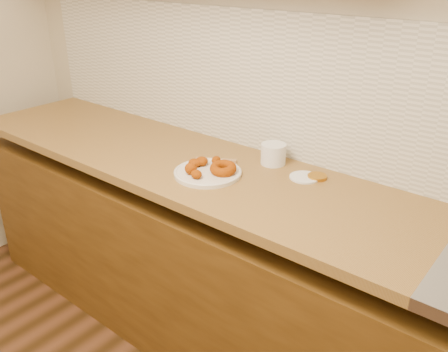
# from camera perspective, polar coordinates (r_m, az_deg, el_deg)

# --- Properties ---
(wall_back) EXTENTS (4.00, 0.02, 2.70)m
(wall_back) POSITION_cam_1_polar(r_m,az_deg,el_deg) (1.85, 15.28, 13.47)
(wall_back) COLOR #C3B495
(wall_back) RESTS_ON ground
(base_cabinet) EXTENTS (3.60, 0.60, 0.77)m
(base_cabinet) POSITION_cam_1_polar(r_m,az_deg,el_deg) (2.02, 8.29, -15.63)
(base_cabinet) COLOR #5B3912
(base_cabinet) RESTS_ON floor
(butcher_block) EXTENTS (2.30, 0.62, 0.04)m
(butcher_block) POSITION_cam_1_polar(r_m,az_deg,el_deg) (2.10, -6.14, 2.05)
(butcher_block) COLOR olive
(butcher_block) RESTS_ON base_cabinet
(backsplash) EXTENTS (3.60, 0.02, 0.60)m
(backsplash) POSITION_cam_1_polar(r_m,az_deg,el_deg) (1.88, 14.62, 8.95)
(backsplash) COLOR beige
(backsplash) RESTS_ON wall_back
(donut_plate) EXTENTS (0.27, 0.27, 0.02)m
(donut_plate) POSITION_cam_1_polar(r_m,az_deg,el_deg) (1.89, -1.98, 0.38)
(donut_plate) COLOR beige
(donut_plate) RESTS_ON butcher_block
(ring_donut) EXTENTS (0.15, 0.15, 0.05)m
(ring_donut) POSITION_cam_1_polar(r_m,az_deg,el_deg) (1.86, -0.12, 0.94)
(ring_donut) COLOR #943E00
(ring_donut) RESTS_ON donut_plate
(fried_dough_chunks) EXTENTS (0.14, 0.21, 0.05)m
(fried_dough_chunks) POSITION_cam_1_polar(r_m,az_deg,el_deg) (1.89, -3.07, 1.30)
(fried_dough_chunks) COLOR #943E00
(fried_dough_chunks) RESTS_ON donut_plate
(plastic_tub) EXTENTS (0.13, 0.13, 0.09)m
(plastic_tub) POSITION_cam_1_polar(r_m,az_deg,el_deg) (1.99, 5.96, 2.66)
(plastic_tub) COLOR silver
(plastic_tub) RESTS_ON butcher_block
(tub_lid) EXTENTS (0.15, 0.15, 0.01)m
(tub_lid) POSITION_cam_1_polar(r_m,az_deg,el_deg) (1.88, 9.65, -0.16)
(tub_lid) COLOR silver
(tub_lid) RESTS_ON butcher_block
(brass_jar_lid) EXTENTS (0.08, 0.08, 0.01)m
(brass_jar_lid) POSITION_cam_1_polar(r_m,az_deg,el_deg) (1.89, 11.14, -0.09)
(brass_jar_lid) COLOR #B67A1C
(brass_jar_lid) RESTS_ON butcher_block
(wooden_utensil) EXTENTS (0.16, 0.11, 0.01)m
(wooden_utensil) POSITION_cam_1_polar(r_m,az_deg,el_deg) (2.01, -0.97, 1.90)
(wooden_utensil) COLOR #9B7346
(wooden_utensil) RESTS_ON butcher_block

